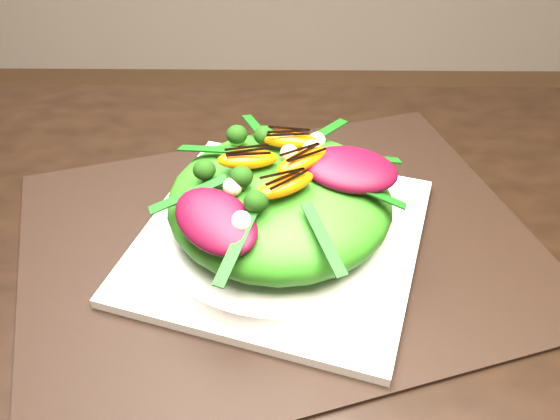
{
  "coord_description": "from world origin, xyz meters",
  "views": [
    {
      "loc": [
        0.23,
        -0.39,
        1.2
      ],
      "look_at": [
        0.23,
        0.08,
        0.8
      ],
      "focal_mm": 38.0,
      "sensor_mm": 36.0,
      "label": 1
    }
  ],
  "objects_px": {
    "placemat": "(280,243)",
    "lettuce_mound": "(280,201)",
    "dining_table": "(57,313)",
    "orange_segment": "(276,145)",
    "salad_bowl": "(280,228)",
    "plate_base": "(280,238)"
  },
  "relations": [
    {
      "from": "lettuce_mound",
      "to": "orange_segment",
      "type": "bearing_deg",
      "value": 97.63
    },
    {
      "from": "plate_base",
      "to": "lettuce_mound",
      "type": "relative_size",
      "value": 1.25
    },
    {
      "from": "placemat",
      "to": "lettuce_mound",
      "type": "distance_m",
      "value": 0.06
    },
    {
      "from": "placemat",
      "to": "salad_bowl",
      "type": "relative_size",
      "value": 2.04
    },
    {
      "from": "dining_table",
      "to": "orange_segment",
      "type": "xyz_separation_m",
      "value": [
        0.22,
        0.12,
        0.13
      ]
    },
    {
      "from": "dining_table",
      "to": "lettuce_mound",
      "type": "relative_size",
      "value": 6.85
    },
    {
      "from": "dining_table",
      "to": "salad_bowl",
      "type": "xyz_separation_m",
      "value": [
        0.23,
        0.08,
        0.05
      ]
    },
    {
      "from": "dining_table",
      "to": "salad_bowl",
      "type": "height_order",
      "value": "dining_table"
    },
    {
      "from": "dining_table",
      "to": "lettuce_mound",
      "type": "distance_m",
      "value": 0.26
    },
    {
      "from": "dining_table",
      "to": "placemat",
      "type": "relative_size",
      "value": 2.91
    },
    {
      "from": "salad_bowl",
      "to": "lettuce_mound",
      "type": "relative_size",
      "value": 1.15
    },
    {
      "from": "plate_base",
      "to": "lettuce_mound",
      "type": "xyz_separation_m",
      "value": [
        0.0,
        0.0,
        0.05
      ]
    },
    {
      "from": "orange_segment",
      "to": "dining_table",
      "type": "bearing_deg",
      "value": -152.24
    },
    {
      "from": "placemat",
      "to": "plate_base",
      "type": "xyz_separation_m",
      "value": [
        0.0,
        -0.0,
        0.01
      ]
    },
    {
      "from": "dining_table",
      "to": "lettuce_mound",
      "type": "xyz_separation_m",
      "value": [
        0.23,
        0.08,
        0.08
      ]
    },
    {
      "from": "orange_segment",
      "to": "lettuce_mound",
      "type": "bearing_deg",
      "value": -82.37
    },
    {
      "from": "dining_table",
      "to": "placemat",
      "type": "height_order",
      "value": "dining_table"
    },
    {
      "from": "salad_bowl",
      "to": "orange_segment",
      "type": "bearing_deg",
      "value": 97.63
    },
    {
      "from": "placemat",
      "to": "salad_bowl",
      "type": "xyz_separation_m",
      "value": [
        0.0,
        0.0,
        0.02
      ]
    },
    {
      "from": "orange_segment",
      "to": "placemat",
      "type": "bearing_deg",
      "value": -82.37
    },
    {
      "from": "placemat",
      "to": "salad_bowl",
      "type": "distance_m",
      "value": 0.02
    },
    {
      "from": "dining_table",
      "to": "plate_base",
      "type": "relative_size",
      "value": 5.46
    }
  ]
}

